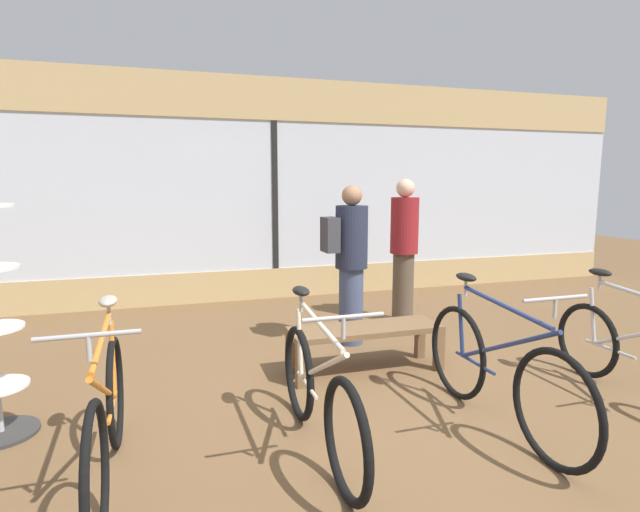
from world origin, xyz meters
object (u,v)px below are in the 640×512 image
(bicycle_far_left, at_px, (107,419))
(customer_by_window, at_px, (350,260))
(display_bench, at_px, (365,335))
(bicycle_right, at_px, (498,371))
(bicycle_left, at_px, (318,395))
(customer_near_rack, at_px, (404,245))
(bicycle_far_right, at_px, (640,355))

(bicycle_far_left, distance_m, customer_by_window, 3.01)
(bicycle_far_left, distance_m, display_bench, 2.39)
(bicycle_right, relative_size, customer_by_window, 1.06)
(bicycle_left, xyz_separation_m, display_bench, (0.82, 1.19, -0.03))
(bicycle_right, height_order, customer_near_rack, customer_near_rack)
(bicycle_left, relative_size, bicycle_right, 0.94)
(bicycle_left, distance_m, bicycle_far_right, 2.66)
(customer_by_window, bearing_deg, bicycle_far_right, -49.90)
(display_bench, xyz_separation_m, customer_by_window, (0.14, 0.79, 0.57))
(bicycle_far_left, bearing_deg, bicycle_left, 0.40)
(display_bench, bearing_deg, customer_near_rack, 52.53)
(bicycle_left, relative_size, display_bench, 1.21)
(customer_near_rack, distance_m, customer_by_window, 1.14)
(bicycle_left, height_order, bicycle_far_right, bicycle_left)
(bicycle_left, relative_size, bicycle_far_right, 0.97)
(bicycle_right, xyz_separation_m, bicycle_far_right, (1.35, 0.02, -0.04))
(customer_near_rack, bearing_deg, bicycle_left, -126.17)
(bicycle_right, xyz_separation_m, customer_by_window, (-0.35, 2.04, 0.51))
(customer_near_rack, bearing_deg, display_bench, -127.47)
(bicycle_far_left, distance_m, customer_near_rack, 4.14)
(bicycle_far_left, bearing_deg, customer_near_rack, 39.69)
(bicycle_far_left, bearing_deg, display_bench, 30.08)
(bicycle_far_left, xyz_separation_m, customer_by_window, (2.21, 1.99, 0.51))
(bicycle_far_left, height_order, customer_near_rack, customer_near_rack)
(bicycle_far_right, height_order, display_bench, bicycle_far_right)
(bicycle_right, relative_size, display_bench, 1.29)
(bicycle_right, bearing_deg, customer_by_window, 99.71)
(bicycle_far_right, bearing_deg, customer_near_rack, 105.77)
(customer_near_rack, bearing_deg, customer_by_window, -146.35)
(bicycle_far_left, distance_m, bicycle_left, 1.25)
(display_bench, xyz_separation_m, customer_near_rack, (1.09, 1.42, 0.61))
(customer_near_rack, height_order, customer_by_window, customer_near_rack)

